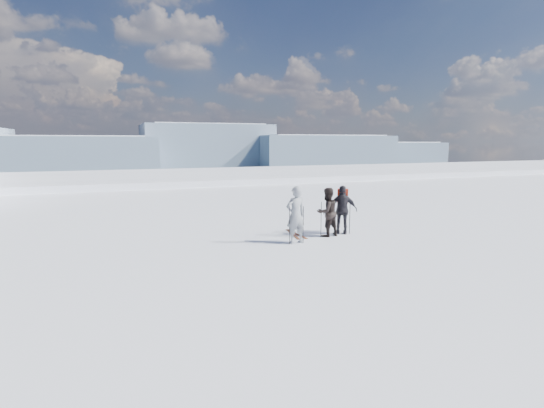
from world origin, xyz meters
The scene contains 8 objects.
lake_basin centered at (0.00, 30.00, -6.50)m, with size 820.00×820.00×71.62m.
far_mountain_range centered at (29.60, 454.78, -7.19)m, with size 770.00×110.00×53.00m.
skier_grey centered at (-1.20, 3.20, 0.99)m, with size 0.72×0.47×1.97m, color gray.
skier_dark centered at (0.34, 3.78, 0.90)m, with size 0.88×0.68×1.80m, color black.
skier_pack centered at (1.07, 3.92, 0.92)m, with size 1.08×0.45×1.84m, color black.
backpack centered at (1.19, 4.14, 2.11)m, with size 0.39×0.22×0.55m, color red.
ski_poles centered at (0.06, 3.56, 0.64)m, with size 2.82×0.76×1.35m.
skis_loose centered at (-0.65, 4.48, 0.01)m, with size 0.40×1.70×0.03m.
Camera 1 is at (-7.13, -9.76, 3.47)m, focal length 28.00 mm.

